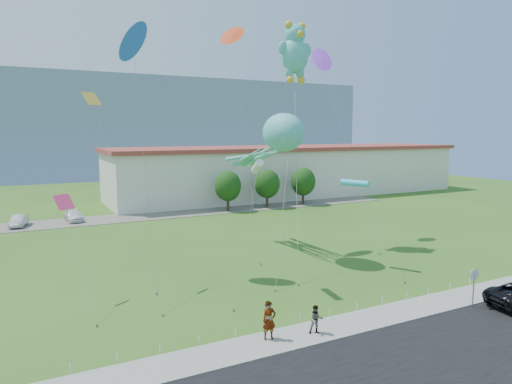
# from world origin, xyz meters

# --- Properties ---
(ground) EXTENTS (160.00, 160.00, 0.00)m
(ground) POSITION_xyz_m (0.00, 0.00, 0.00)
(ground) COLOR #315919
(ground) RESTS_ON ground
(road) EXTENTS (80.00, 8.00, 0.06)m
(road) POSITION_xyz_m (0.00, -8.00, 0.03)
(road) COLOR black
(road) RESTS_ON ground
(sidewalk) EXTENTS (80.00, 2.50, 0.10)m
(sidewalk) POSITION_xyz_m (0.00, -2.75, 0.05)
(sidewalk) COLOR gray
(sidewalk) RESTS_ON ground
(parking_strip) EXTENTS (70.00, 6.00, 0.06)m
(parking_strip) POSITION_xyz_m (0.00, 35.00, 0.03)
(parking_strip) COLOR #59544C
(parking_strip) RESTS_ON ground
(hill_ridge) EXTENTS (160.00, 50.00, 25.00)m
(hill_ridge) POSITION_xyz_m (0.00, 120.00, 12.50)
(hill_ridge) COLOR gray
(hill_ridge) RESTS_ON ground
(warehouse) EXTENTS (61.00, 15.00, 8.20)m
(warehouse) POSITION_xyz_m (26.00, 44.00, 4.12)
(warehouse) COLOR beige
(warehouse) RESTS_ON ground
(stop_sign) EXTENTS (0.80, 0.07, 2.50)m
(stop_sign) POSITION_xyz_m (9.50, -4.21, 1.87)
(stop_sign) COLOR slate
(stop_sign) RESTS_ON ground
(rope_fence) EXTENTS (26.05, 0.05, 0.50)m
(rope_fence) POSITION_xyz_m (0.00, -1.30, 0.25)
(rope_fence) COLOR white
(rope_fence) RESTS_ON ground
(tree_near) EXTENTS (3.60, 3.60, 5.47)m
(tree_near) POSITION_xyz_m (10.00, 34.00, 3.39)
(tree_near) COLOR #3F2B19
(tree_near) RESTS_ON ground
(tree_mid) EXTENTS (3.60, 3.60, 5.47)m
(tree_mid) POSITION_xyz_m (16.00, 34.00, 3.39)
(tree_mid) COLOR #3F2B19
(tree_mid) RESTS_ON ground
(tree_far) EXTENTS (3.60, 3.60, 5.47)m
(tree_far) POSITION_xyz_m (22.00, 34.00, 3.39)
(tree_far) COLOR #3F2B19
(tree_far) RESTS_ON ground
(pedestrian_left) EXTENTS (0.77, 0.55, 2.00)m
(pedestrian_left) POSITION_xyz_m (-3.62, -2.42, 1.10)
(pedestrian_left) COLOR gray
(pedestrian_left) RESTS_ON sidewalk
(pedestrian_right) EXTENTS (0.91, 0.83, 1.52)m
(pedestrian_right) POSITION_xyz_m (-1.12, -2.97, 0.86)
(pedestrian_right) COLOR gray
(pedestrian_right) RESTS_ON sidewalk
(parked_car_silver) EXTENTS (2.20, 4.04, 1.26)m
(parked_car_silver) POSITION_xyz_m (-15.15, 35.10, 0.69)
(parked_car_silver) COLOR #B6B5BC
(parked_car_silver) RESTS_ON parking_strip
(parked_car_white) EXTENTS (2.02, 4.42, 1.25)m
(parked_car_white) POSITION_xyz_m (-9.32, 35.74, 0.69)
(parked_car_white) COLOR white
(parked_car_white) RESTS_ON parking_strip
(octopus_kite) EXTENTS (6.06, 14.19, 12.14)m
(octopus_kite) POSITION_xyz_m (4.63, 11.69, 9.78)
(octopus_kite) COLOR teal
(octopus_kite) RESTS_ON ground
(teddy_bear_kite) EXTENTS (7.83, 11.70, 20.49)m
(teddy_bear_kite) POSITION_xyz_m (8.32, 14.60, 17.90)
(teddy_bear_kite) COLOR teal
(teddy_bear_kite) RESTS_ON ground
(small_kite_purple) EXTENTS (1.80, 9.79, 18.45)m
(small_kite_purple) POSITION_xyz_m (12.77, 16.46, 17.31)
(small_kite_purple) COLOR purple
(small_kite_purple) RESTS_ON ground
(small_kite_blue) EXTENTS (1.80, 6.27, 17.72)m
(small_kite_blue) POSITION_xyz_m (-6.79, 12.15, 16.64)
(small_kite_blue) COLOR blue
(small_kite_blue) RESTS_ON ground
(small_kite_yellow) EXTENTS (3.02, 8.62, 13.28)m
(small_kite_yellow) POSITION_xyz_m (-9.65, 10.03, 11.21)
(small_kite_yellow) COLOR gold
(small_kite_yellow) RESTS_ON ground
(small_kite_white) EXTENTS (3.44, 4.17, 8.79)m
(small_kite_white) POSITION_xyz_m (-0.55, 4.87, 8.29)
(small_kite_white) COLOR silver
(small_kite_white) RESTS_ON ground
(small_kite_orange) EXTENTS (1.80, 7.30, 19.76)m
(small_kite_orange) POSITION_xyz_m (2.77, 16.01, 18.58)
(small_kite_orange) COLOR #E44219
(small_kite_orange) RESTS_ON ground
(small_kite_pink) EXTENTS (1.64, 6.10, 6.70)m
(small_kite_pink) POSITION_xyz_m (-12.10, 8.23, 5.69)
(small_kite_pink) COLOR #F8376E
(small_kite_pink) RESTS_ON ground
(small_kite_cyan) EXTENTS (0.88, 6.23, 7.10)m
(small_kite_cyan) POSITION_xyz_m (8.58, 5.97, 6.62)
(small_kite_cyan) COLOR #30B1DA
(small_kite_cyan) RESTS_ON ground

